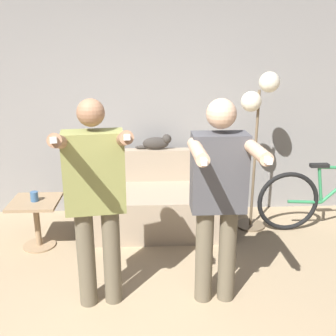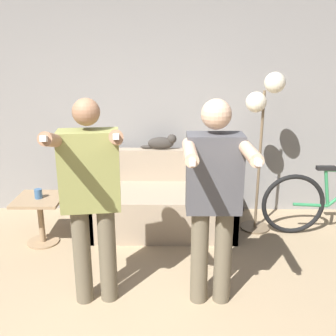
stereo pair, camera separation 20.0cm
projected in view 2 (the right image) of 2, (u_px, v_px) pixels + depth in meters
wall_back at (146, 108)px, 4.69m from camera, size 10.00×0.05×2.60m
couch at (160, 204)px, 4.47m from camera, size 1.67×0.87×0.84m
person_left at (91, 191)px, 2.95m from camera, size 0.57×0.71×1.66m
person_right at (214, 192)px, 2.95m from camera, size 0.49×0.67×1.65m
cat at (162, 142)px, 4.60m from camera, size 0.43×0.11×0.18m
floor_lamp at (264, 110)px, 4.12m from camera, size 0.40×0.33×1.75m
side_table at (40, 210)px, 4.08m from camera, size 0.48×0.48×0.51m
cup at (38, 194)px, 4.01m from camera, size 0.08×0.08×0.10m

